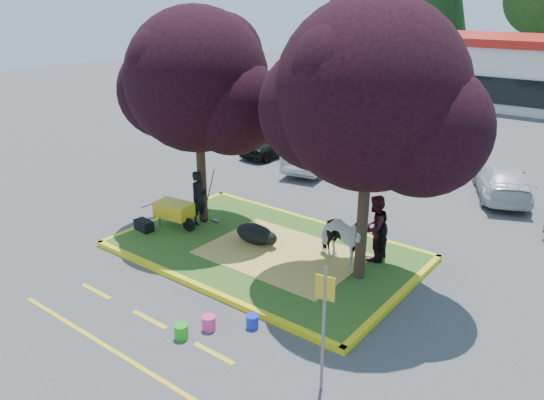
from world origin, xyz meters
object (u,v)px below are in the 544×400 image
Objects in this scene: cow at (341,239)px; bucket_blue at (252,321)px; bucket_pink at (209,323)px; car_black at (274,142)px; calf at (255,234)px; bucket_green at (181,332)px; handler at (199,198)px; sign_post at (324,316)px; wheelbarrow at (174,210)px; car_silver at (317,152)px.

cow reaches higher than bucket_blue.
car_black is at bearing 121.51° from bucket_pink.
calf is 4.66m from bucket_green.
sign_post reaches higher than handler.
handler is (-2.26, 0.04, 0.58)m from calf.
cow is at bearing -39.23° from car_black.
bucket_green is (4.27, -3.77, -0.52)m from wheelbarrow.
handler is 0.47× the size of car_black.
bucket_green is 0.09× the size of car_black.
handler is 0.82× the size of wheelbarrow.
car_black is at bearing 20.61° from handler.
wheelbarrow reaches higher than bucket_pink.
bucket_blue is 0.07× the size of car_silver.
wheelbarrow is 6.30× the size of bucket_pink.
bucket_blue is at bearing 104.86° from car_silver.
sign_post is 7.81× the size of bucket_pink.
car_black is at bearing 119.42° from bucket_green.
cow is 3.59m from bucket_blue.
car_black is 2.73m from car_silver.
handler reaches higher than cow.
car_silver is at bearing 116.36° from bucket_blue.
car_black is (-7.92, 11.15, 0.47)m from bucket_blue.
wheelbarrow reaches higher than bucket_green.
calf is 3.85× the size of bucket_green.
sign_post is 3.55m from bucket_green.
handler is 8.58m from car_black.
calf is 0.74× the size of handler.
wheelbarrow is at bearing 138.59° from bucket_green.
car_silver reaches higher than car_black.
car_black is at bearing 100.83° from wheelbarrow.
sign_post is 0.60× the size of car_silver.
wheelbarrow reaches higher than bucket_blue.
bucket_green is 0.64m from bucket_pink.
wheelbarrow is 0.49× the size of car_silver.
handler reaches higher than bucket_green.
bucket_blue is at bearing -32.58° from wheelbarrow.
car_silver reaches higher than bucket_pink.
calf is 2.33m from handler.
handler is 5.79m from bucket_blue.
cow is 1.39× the size of calf.
handler is at bearing 146.23° from bucket_blue.
car_black is (-5.42, 8.00, 0.20)m from calf.
car_silver reaches higher than bucket_blue.
car_black is at bearing 125.41° from bucket_blue.
bucket_pink is at bearing 100.56° from car_silver.
bucket_green is (1.56, -4.38, -0.26)m from calf.
handler is at bearing 139.40° from sign_post.
sign_post is at bearing -1.83° from bucket_pink.
handler is 5.17× the size of bucket_pink.
calf reaches higher than bucket_green.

